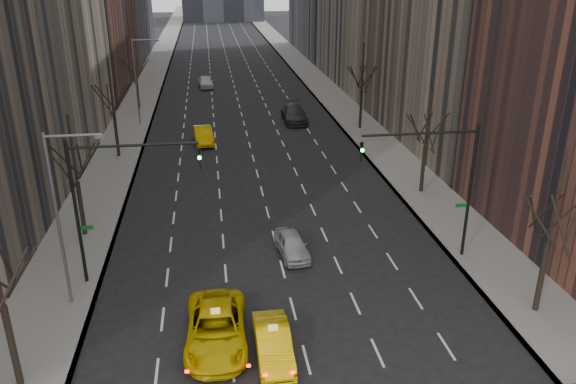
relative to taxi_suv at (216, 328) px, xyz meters
name	(u,v)px	position (x,y,z in m)	size (l,w,h in m)	color
sidewalk_left	(150,80)	(-8.36, 64.27, -0.74)	(4.50, 320.00, 0.15)	slate
sidewalk_right	(311,76)	(16.14, 64.27, -0.74)	(4.50, 320.00, 0.15)	slate
tree_lw_a	(3,307)	(-8.11, -1.73, 3.06)	(3.36, 3.50, 8.28)	black
tree_lw_b	(77,182)	(-8.11, 12.27, 2.90)	(3.36, 3.50, 7.82)	black
tree_lw_c	(114,113)	(-8.11, 28.27, 3.22)	(3.36, 3.50, 8.74)	black
tree_lw_d	(136,80)	(-8.11, 46.27, 2.74)	(3.36, 3.50, 7.36)	black
tree_rw_a	(548,243)	(15.89, 0.27, 3.06)	(3.36, 3.50, 8.28)	black
tree_rw_b	(425,146)	(15.89, 16.27, 2.90)	(3.36, 3.50, 7.82)	black
tree_rw_c	(362,91)	(15.89, 34.27, 3.22)	(3.36, 3.50, 8.74)	black
traffic_mast_left	(107,189)	(-5.22, 6.27, 4.67)	(6.69, 0.39, 8.00)	black
traffic_mast_right	(444,172)	(12.99, 6.27, 4.67)	(6.69, 0.39, 8.00)	black
streetlight_near	(63,203)	(-6.95, 4.27, 4.80)	(2.83, 0.22, 9.00)	slate
streetlight_far	(139,73)	(-6.95, 39.27, 4.80)	(2.83, 0.22, 9.00)	slate
taxi_suv	(216,328)	(0.00, 0.00, 0.00)	(2.72, 5.90, 1.64)	#DCB804
taxi_sedan	(273,343)	(2.46, -1.31, -0.11)	(1.51, 4.32, 1.42)	#FFC705
silver_sedan_ahead	(292,245)	(4.67, 7.88, -0.15)	(1.59, 3.94, 1.34)	#A6A9AE
far_taxi	(203,135)	(-0.51, 31.51, -0.02)	(1.69, 4.84, 1.59)	#E1A704
far_suv_grey	(294,114)	(9.46, 38.22, 0.07)	(2.49, 6.11, 1.77)	#2D2D32
far_car_white	(206,82)	(-0.13, 58.17, -0.02)	(1.90, 4.72, 1.61)	silver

